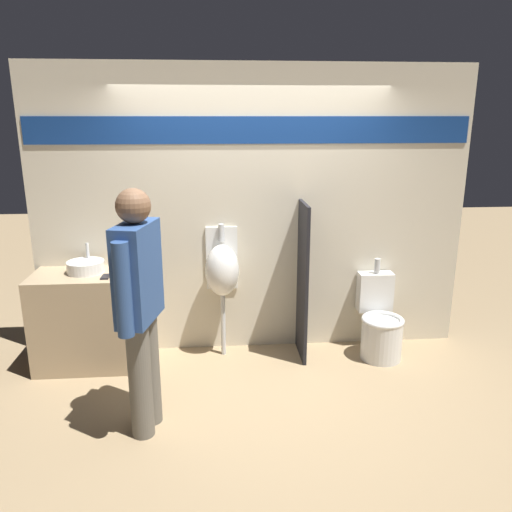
% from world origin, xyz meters
% --- Properties ---
extents(ground_plane, '(16.00, 16.00, 0.00)m').
position_xyz_m(ground_plane, '(0.00, 0.00, 0.00)').
color(ground_plane, '#997F5B').
extents(display_wall, '(4.09, 0.07, 2.70)m').
position_xyz_m(display_wall, '(0.00, 0.60, 1.36)').
color(display_wall, beige).
rests_on(display_wall, ground_plane).
extents(sink_counter, '(0.85, 0.54, 0.88)m').
position_xyz_m(sink_counter, '(-1.57, 0.30, 0.44)').
color(sink_counter, tan).
rests_on(sink_counter, ground_plane).
extents(sink_basin, '(0.33, 0.33, 0.24)m').
position_xyz_m(sink_basin, '(-1.52, 0.36, 0.93)').
color(sink_basin, white).
rests_on(sink_basin, sink_counter).
extents(cell_phone, '(0.07, 0.14, 0.01)m').
position_xyz_m(cell_phone, '(-1.32, 0.19, 0.89)').
color(cell_phone, black).
rests_on(cell_phone, sink_counter).
extents(divider_near_counter, '(0.03, 0.47, 1.49)m').
position_xyz_m(divider_near_counter, '(0.45, 0.34, 0.74)').
color(divider_near_counter, black).
rests_on(divider_near_counter, ground_plane).
extents(urinal_near_counter, '(0.31, 0.33, 1.27)m').
position_xyz_m(urinal_near_counter, '(-0.30, 0.41, 0.85)').
color(urinal_near_counter, silver).
rests_on(urinal_near_counter, ground_plane).
extents(toilet, '(0.40, 0.56, 0.92)m').
position_xyz_m(toilet, '(1.20, 0.27, 0.30)').
color(toilet, white).
rests_on(toilet, ground_plane).
extents(person_in_vest, '(0.29, 0.61, 1.79)m').
position_xyz_m(person_in_vest, '(-0.88, -0.74, 0.99)').
color(person_in_vest, '#666056').
rests_on(person_in_vest, ground_plane).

